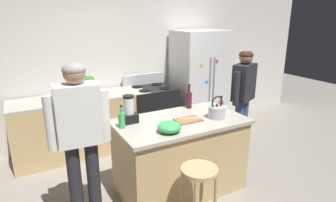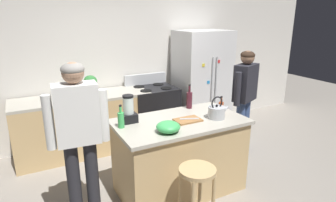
# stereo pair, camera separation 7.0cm
# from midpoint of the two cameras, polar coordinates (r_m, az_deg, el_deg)

# --- Properties ---
(ground_plane) EXTENTS (14.00, 14.00, 0.00)m
(ground_plane) POSITION_cam_midpoint_polar(r_m,az_deg,el_deg) (3.77, 1.73, -16.80)
(ground_plane) COLOR gray
(back_wall) EXTENTS (8.00, 0.10, 2.70)m
(back_wall) POSITION_cam_midpoint_polar(r_m,az_deg,el_deg) (4.97, -9.69, 8.14)
(back_wall) COLOR silver
(back_wall) RESTS_ON ground_plane
(kitchen_island) EXTENTS (1.52, 0.85, 0.91)m
(kitchen_island) POSITION_cam_midpoint_polar(r_m,az_deg,el_deg) (3.53, 1.80, -10.64)
(kitchen_island) COLOR tan
(kitchen_island) RESTS_ON ground_plane
(back_counter_run) EXTENTS (2.00, 0.64, 0.91)m
(back_counter_run) POSITION_cam_midpoint_polar(r_m,az_deg,el_deg) (4.62, -16.88, -4.58)
(back_counter_run) COLOR tan
(back_counter_run) RESTS_ON ground_plane
(refrigerator) EXTENTS (0.90, 0.73, 1.81)m
(refrigerator) POSITION_cam_midpoint_polar(r_m,az_deg,el_deg) (5.24, 5.90, 3.81)
(refrigerator) COLOR silver
(refrigerator) RESTS_ON ground_plane
(stove_range) EXTENTS (0.76, 0.65, 1.09)m
(stove_range) POSITION_cam_midpoint_polar(r_m,az_deg,el_deg) (4.92, -3.76, -2.37)
(stove_range) COLOR black
(stove_range) RESTS_ON ground_plane
(person_by_island_left) EXTENTS (0.60, 0.25, 1.68)m
(person_by_island_left) POSITION_cam_midpoint_polar(r_m,az_deg,el_deg) (2.89, -17.71, -5.74)
(person_by_island_left) COLOR #26262B
(person_by_island_left) RESTS_ON ground_plane
(person_by_sink_right) EXTENTS (0.58, 0.36, 1.58)m
(person_by_sink_right) POSITION_cam_midpoint_polar(r_m,az_deg,el_deg) (4.50, 14.23, 1.78)
(person_by_sink_right) COLOR #384C7A
(person_by_sink_right) RESTS_ON ground_plane
(bar_stool) EXTENTS (0.36, 0.36, 0.68)m
(bar_stool) POSITION_cam_midpoint_polar(r_m,az_deg,el_deg) (2.91, 5.44, -15.71)
(bar_stool) COLOR tan
(bar_stool) RESTS_ON ground_plane
(potted_plant) EXTENTS (0.20, 0.20, 0.30)m
(potted_plant) POSITION_cam_midpoint_polar(r_m,az_deg,el_deg) (4.46, -15.78, 3.23)
(potted_plant) COLOR silver
(potted_plant) RESTS_ON back_counter_run
(blender_appliance) EXTENTS (0.17, 0.17, 0.31)m
(blender_appliance) POSITION_cam_midpoint_polar(r_m,az_deg,el_deg) (3.28, -8.33, -1.98)
(blender_appliance) COLOR black
(blender_appliance) RESTS_ON kitchen_island
(bottle_cooking_sauce) EXTENTS (0.06, 0.06, 0.22)m
(bottle_cooking_sauce) POSITION_cam_midpoint_polar(r_m,az_deg,el_deg) (3.62, 9.85, -1.11)
(bottle_cooking_sauce) COLOR #B24C26
(bottle_cooking_sauce) RESTS_ON kitchen_island
(bottle_soda) EXTENTS (0.07, 0.07, 0.26)m
(bottle_soda) POSITION_cam_midpoint_polar(r_m,az_deg,el_deg) (3.14, -9.76, -3.67)
(bottle_soda) COLOR #3FB259
(bottle_soda) RESTS_ON kitchen_island
(bottle_wine) EXTENTS (0.08, 0.08, 0.32)m
(bottle_wine) POSITION_cam_midpoint_polar(r_m,az_deg,el_deg) (3.74, 3.63, 0.33)
(bottle_wine) COLOR #471923
(bottle_wine) RESTS_ON kitchen_island
(mixing_bowl) EXTENTS (0.25, 0.25, 0.11)m
(mixing_bowl) POSITION_cam_midpoint_polar(r_m,az_deg,el_deg) (3.00, -0.39, -5.14)
(mixing_bowl) COLOR #3FB259
(mixing_bowl) RESTS_ON kitchen_island
(tea_kettle) EXTENTS (0.28, 0.20, 0.27)m
(tea_kettle) POSITION_cam_midpoint_polar(r_m,az_deg,el_deg) (3.43, 9.04, -2.07)
(tea_kettle) COLOR #B7BABF
(tea_kettle) RESTS_ON kitchen_island
(cutting_board) EXTENTS (0.30, 0.20, 0.02)m
(cutting_board) POSITION_cam_midpoint_polar(r_m,az_deg,el_deg) (3.33, 3.44, -3.75)
(cutting_board) COLOR #9E6B3D
(cutting_board) RESTS_ON kitchen_island
(chef_knife) EXTENTS (0.22, 0.11, 0.01)m
(chef_knife) POSITION_cam_midpoint_polar(r_m,az_deg,el_deg) (3.33, 3.74, -3.48)
(chef_knife) COLOR #B7BABF
(chef_knife) RESTS_ON cutting_board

